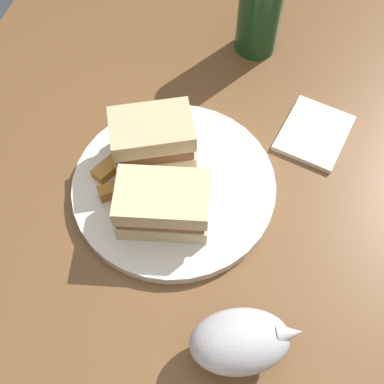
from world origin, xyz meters
The scene contains 11 objects.
ground_plane centered at (0.00, 0.00, 0.00)m, with size 6.00×6.00×0.00m, color #333842.
dining_table centered at (0.00, 0.00, 0.37)m, with size 1.12×0.88×0.74m, color brown.
plate centered at (-0.03, -0.06, 0.75)m, with size 0.28×0.28×0.02m, color silver.
sandwich_half_left centered at (-0.07, -0.10, 0.79)m, with size 0.11×0.13×0.07m.
sandwich_half_right centered at (0.02, -0.06, 0.79)m, with size 0.09×0.12×0.06m.
potato_wedge_front centered at (-0.06, -0.13, 0.76)m, with size 0.05×0.02×0.02m, color gold.
potato_wedge_middle centered at (0.00, -0.13, 0.76)m, with size 0.05×0.02×0.02m, color #AD702D.
potato_wedge_back centered at (0.01, -0.09, 0.77)m, with size 0.05×0.02×0.02m, color #AD702D.
potato_wedge_left_edge centered at (-0.03, -0.15, 0.76)m, with size 0.04×0.02×0.01m, color #B77F33.
gravy_boat centered at (0.16, 0.07, 0.78)m, with size 0.10×0.13×0.07m.
napkin centered at (-0.17, 0.12, 0.74)m, with size 0.11×0.09×0.01m, color silver.
Camera 1 is at (0.29, 0.05, 1.30)m, focal length 44.97 mm.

